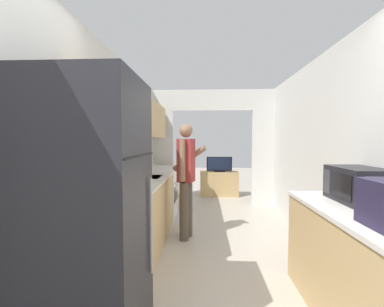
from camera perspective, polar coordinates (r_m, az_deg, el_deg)
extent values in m
cube|color=silver|center=(2.97, -20.43, -0.29)|extent=(0.06, 6.92, 2.50)
cube|color=tan|center=(3.84, -12.17, 8.14)|extent=(0.32, 3.30, 0.60)
cube|color=silver|center=(3.12, 31.71, -0.40)|extent=(0.06, 6.92, 2.50)
cube|color=silver|center=(5.72, -7.42, -0.89)|extent=(0.65, 0.06, 2.05)
cube|color=silver|center=(5.79, 16.34, -0.94)|extent=(0.65, 0.06, 2.05)
cube|color=silver|center=(5.68, 4.58, 11.73)|extent=(3.02, 0.06, 0.45)
cube|color=tan|center=(3.40, -12.01, -13.90)|extent=(0.60, 2.22, 0.85)
cube|color=silver|center=(3.30, -12.12, -6.55)|extent=(0.62, 2.23, 0.03)
cube|color=tan|center=(5.33, -6.38, -7.68)|extent=(0.60, 0.35, 0.85)
cube|color=silver|center=(5.27, -6.39, -2.94)|extent=(0.62, 0.36, 0.03)
cube|color=#9EA3A8|center=(3.75, -10.23, -5.14)|extent=(0.42, 0.44, 0.00)
cube|color=tan|center=(2.45, 33.76, -21.24)|extent=(0.60, 1.53, 0.85)
cube|color=silver|center=(2.31, 34.09, -11.14)|extent=(0.62, 1.55, 0.03)
cube|color=black|center=(1.89, -22.25, -12.57)|extent=(0.72, 0.74, 1.82)
cube|color=black|center=(1.71, -11.30, -0.47)|extent=(0.01, 0.71, 0.01)
cylinder|color=#99999E|center=(2.03, -9.06, -15.58)|extent=(0.02, 0.02, 0.73)
cube|color=white|center=(4.80, -7.31, -8.67)|extent=(0.62, 0.74, 0.88)
cube|color=black|center=(4.75, -3.54, -8.76)|extent=(0.01, 0.50, 0.27)
cylinder|color=#B7B7BC|center=(4.71, -3.31, -6.13)|extent=(0.02, 0.59, 0.02)
cube|color=white|center=(4.78, -10.78, -2.53)|extent=(0.04, 0.74, 0.14)
cylinder|color=#232328|center=(4.55, -6.17, -3.70)|extent=(0.16, 0.16, 0.01)
cylinder|color=#232328|center=(4.87, -5.57, -3.25)|extent=(0.16, 0.16, 0.01)
cylinder|color=#232328|center=(4.60, -9.23, -3.65)|extent=(0.16, 0.16, 0.01)
cylinder|color=#232328|center=(4.91, -8.44, -3.22)|extent=(0.16, 0.16, 0.01)
cylinder|color=#4C4238|center=(3.69, -1.78, -12.77)|extent=(0.16, 0.16, 0.82)
cylinder|color=#4C4238|center=(3.84, -0.89, -12.12)|extent=(0.16, 0.16, 0.82)
cube|color=maroon|center=(3.64, -1.34, -1.54)|extent=(0.26, 0.26, 0.61)
cylinder|color=#8C664C|center=(3.50, -2.14, -1.47)|extent=(0.10, 0.10, 0.58)
cylinder|color=#8C664C|center=(3.78, -0.59, -1.14)|extent=(0.52, 0.22, 0.40)
sphere|color=#8C664C|center=(3.63, -1.35, 5.08)|extent=(0.19, 0.19, 0.19)
cube|color=#2D2D33|center=(2.11, 36.84, -5.52)|extent=(0.23, 0.02, 0.10)
cube|color=black|center=(2.59, 32.90, -5.87)|extent=(0.33, 0.54, 0.30)
cube|color=black|center=(2.46, 30.12, -6.23)|extent=(0.01, 0.32, 0.20)
cube|color=#38383D|center=(2.67, 27.80, -5.47)|extent=(0.01, 0.11, 0.21)
cube|color=tan|center=(6.60, 6.03, -6.64)|extent=(0.95, 0.42, 0.62)
cube|color=black|center=(6.51, 6.06, -3.94)|extent=(0.28, 0.16, 0.02)
cube|color=black|center=(6.49, 6.07, -2.29)|extent=(0.64, 0.04, 0.36)
cube|color=navy|center=(6.47, 6.09, -2.31)|extent=(0.58, 0.01, 0.31)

